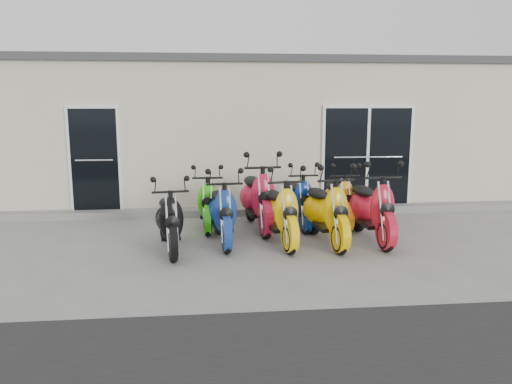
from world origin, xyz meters
The scene contains 15 objects.
ground centered at (0.00, 0.00, 0.00)m, with size 80.00×80.00×0.00m, color gray.
building centered at (0.00, 5.20, 1.60)m, with size 14.00×6.00×3.20m, color beige.
roof_cap centered at (0.00, 5.20, 3.28)m, with size 14.20×6.20×0.16m, color #3F3F42.
front_step centered at (0.00, 2.02, 0.07)m, with size 14.00×0.40×0.15m, color gray.
door_left centered at (-3.20, 2.17, 1.26)m, with size 1.07×0.08×2.22m, color black.
door_right centered at (2.60, 2.17, 1.26)m, with size 2.02×0.08×2.22m, color black.
scooter_front_black centered at (-1.51, -0.48, 0.65)m, with size 0.64×1.76×1.30m, color black, non-canonical shape.
scooter_front_blue centered at (-0.65, -0.11, 0.68)m, with size 0.67×1.84×1.36m, color navy, non-canonical shape.
scooter_front_orange_a centered at (0.29, -0.24, 0.70)m, with size 0.69×1.90×1.40m, color yellow, non-canonical shape.
scooter_front_orange_b centered at (1.09, -0.30, 0.72)m, with size 0.71×1.94×1.43m, color #F3B400, non-canonical shape.
scooter_front_red centered at (1.92, -0.22, 0.73)m, with size 0.72×1.98×1.46m, color red, non-canonical shape.
scooter_back_green centered at (-0.88, 0.93, 0.64)m, with size 0.63×1.74×1.28m, color #2FCE0D, non-canonical shape.
scooter_back_red centered at (0.04, 0.76, 0.77)m, with size 0.76×2.08×1.54m, color red, non-canonical shape.
scooter_back_blue centered at (0.84, 0.92, 0.65)m, with size 0.64×1.77×1.30m, color navy, non-canonical shape.
scooter_back_yellow centered at (1.65, 0.93, 0.64)m, with size 0.63×1.73×1.28m, color orange, non-canonical shape.
Camera 1 is at (-0.90, -8.38, 2.40)m, focal length 35.00 mm.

